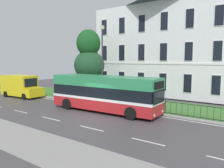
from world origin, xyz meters
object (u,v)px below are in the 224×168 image
object	(u,v)px
single_decker_bus	(104,93)
white_panel_van	(21,86)
georgian_townhouse	(169,45)
litter_bin	(163,104)
street_lamp_post	(102,59)
evergreen_tree	(89,71)

from	to	relation	value
single_decker_bus	white_panel_van	world-z (taller)	single_decker_bus
georgian_townhouse	litter_bin	size ratio (longest dim) A/B	16.42
single_decker_bus	street_lamp_post	world-z (taller)	street_lamp_post
evergreen_tree	single_decker_bus	xyz separation A→B (m)	(6.79, -5.58, -1.40)
single_decker_bus	white_panel_van	size ratio (longest dim) A/B	1.80
evergreen_tree	street_lamp_post	size ratio (longest dim) A/B	1.13
street_lamp_post	litter_bin	bearing A→B (deg)	-2.23
evergreen_tree	litter_bin	distance (m)	11.42
single_decker_bus	litter_bin	world-z (taller)	single_decker_bus
georgian_townhouse	litter_bin	bearing A→B (deg)	-69.38
evergreen_tree	street_lamp_post	bearing A→B (deg)	-31.02
single_decker_bus	white_panel_van	xyz separation A→B (m)	(-12.65, 0.15, -0.29)
georgian_townhouse	evergreen_tree	xyz separation A→B (m)	(-6.91, -7.72, -3.30)
single_decker_bus	litter_bin	size ratio (longest dim) A/B	9.69
georgian_townhouse	single_decker_bus	distance (m)	14.10
street_lamp_post	litter_bin	xyz separation A→B (m)	(6.76, -0.26, -3.80)
street_lamp_post	white_panel_van	bearing A→B (deg)	-163.34
evergreen_tree	street_lamp_post	xyz separation A→B (m)	(4.08, -2.45, 1.45)
white_panel_van	litter_bin	world-z (taller)	white_panel_van
georgian_townhouse	litter_bin	distance (m)	12.50
georgian_townhouse	evergreen_tree	world-z (taller)	georgian_townhouse
evergreen_tree	single_decker_bus	bearing A→B (deg)	-39.39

